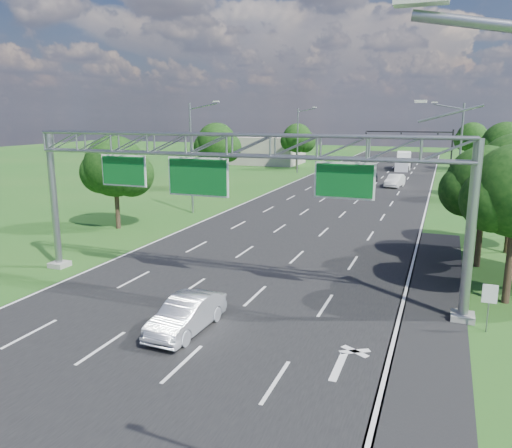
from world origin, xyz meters
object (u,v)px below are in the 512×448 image
at_px(sign_gantry, 231,157).
at_px(silver_sedan, 186,315).
at_px(regulatory_sign, 489,298).
at_px(traffic_signal, 426,142).
at_px(box_truck, 403,161).

bearing_deg(sign_gantry, silver_sedan, -87.46).
bearing_deg(silver_sedan, regulatory_sign, 22.41).
relative_size(regulatory_sign, silver_sedan, 0.47).
relative_size(regulatory_sign, traffic_signal, 0.17).
distance_m(sign_gantry, traffic_signal, 53.51).
bearing_deg(sign_gantry, box_truck, 86.98).
bearing_deg(regulatory_sign, sign_gantry, 175.17).
bearing_deg(regulatory_sign, silver_sedan, -159.72).
relative_size(silver_sedan, box_truck, 0.58).
distance_m(silver_sedan, box_truck, 69.43).
distance_m(sign_gantry, regulatory_sign, 13.25).
xyz_separation_m(traffic_signal, silver_sedan, (-6.91, -58.39, -4.42)).
bearing_deg(regulatory_sign, traffic_signal, 95.20).
relative_size(sign_gantry, box_truck, 3.03).
bearing_deg(traffic_signal, regulatory_sign, -84.80).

